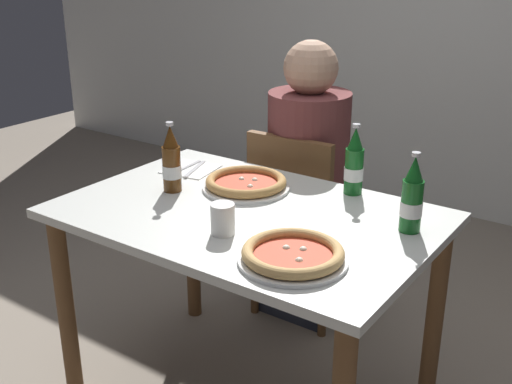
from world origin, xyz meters
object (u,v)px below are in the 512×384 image
(dining_table_main, at_px, (247,243))
(chair_behind_table, at_px, (301,215))
(pizza_margherita_near, at_px, (293,255))
(beer_bottle_center, at_px, (171,163))
(napkin_with_cutlery, at_px, (191,169))
(diner_seated, at_px, (307,189))
(beer_bottle_left, at_px, (412,199))
(pizza_marinara_far, at_px, (246,183))
(beer_bottle_right, at_px, (354,165))
(paper_cup, at_px, (223,219))

(dining_table_main, xyz_separation_m, chair_behind_table, (-0.16, 0.61, -0.15))
(chair_behind_table, bearing_deg, dining_table_main, 102.52)
(dining_table_main, bearing_deg, pizza_margherita_near, -35.02)
(beer_bottle_center, distance_m, napkin_with_cutlery, 0.25)
(diner_seated, relative_size, beer_bottle_left, 4.89)
(pizza_margherita_near, bearing_deg, pizza_marinara_far, 138.68)
(beer_bottle_right, bearing_deg, dining_table_main, -121.29)
(chair_behind_table, distance_m, diner_seated, 0.11)
(pizza_margherita_near, bearing_deg, beer_bottle_right, 100.37)
(beer_bottle_left, bearing_deg, napkin_with_cutlery, 176.81)
(pizza_marinara_far, relative_size, beer_bottle_right, 1.25)
(beer_bottle_left, distance_m, beer_bottle_center, 0.82)
(dining_table_main, distance_m, diner_seated, 0.68)
(pizza_margherita_near, xyz_separation_m, napkin_with_cutlery, (-0.72, 0.42, -0.02))
(chair_behind_table, xyz_separation_m, pizza_marinara_far, (0.04, -0.45, 0.29))
(pizza_margherita_near, relative_size, paper_cup, 3.18)
(pizza_marinara_far, relative_size, beer_bottle_center, 1.25)
(dining_table_main, relative_size, beer_bottle_center, 4.86)
(chair_behind_table, distance_m, napkin_with_cutlery, 0.55)
(diner_seated, relative_size, beer_bottle_center, 4.89)
(dining_table_main, xyz_separation_m, diner_seated, (-0.16, 0.66, -0.05))
(dining_table_main, height_order, pizza_marinara_far, pizza_marinara_far)
(pizza_margherita_near, height_order, beer_bottle_left, beer_bottle_left)
(pizza_margherita_near, height_order, pizza_marinara_far, same)
(beer_bottle_left, relative_size, paper_cup, 2.60)
(pizza_margherita_near, relative_size, pizza_marinara_far, 0.98)
(chair_behind_table, distance_m, beer_bottle_right, 0.59)
(diner_seated, distance_m, pizza_marinara_far, 0.54)
(dining_table_main, height_order, diner_seated, diner_seated)
(paper_cup, bearing_deg, dining_table_main, 102.99)
(chair_behind_table, bearing_deg, pizza_margherita_near, 117.41)
(diner_seated, bearing_deg, pizza_margherita_near, -61.84)
(diner_seated, relative_size, pizza_margherita_near, 4.00)
(chair_behind_table, height_order, napkin_with_cutlery, chair_behind_table)
(beer_bottle_center, height_order, napkin_with_cutlery, beer_bottle_center)
(pizza_marinara_far, relative_size, paper_cup, 3.25)
(chair_behind_table, relative_size, pizza_marinara_far, 2.76)
(dining_table_main, height_order, paper_cup, paper_cup)
(dining_table_main, relative_size, pizza_margherita_near, 3.97)
(dining_table_main, relative_size, pizza_marinara_far, 3.89)
(beer_bottle_left, bearing_deg, pizza_marinara_far, 179.64)
(beer_bottle_center, height_order, paper_cup, beer_bottle_center)
(dining_table_main, distance_m, beer_bottle_left, 0.56)
(chair_behind_table, relative_size, diner_seated, 0.70)
(napkin_with_cutlery, bearing_deg, beer_bottle_right, 12.03)
(chair_behind_table, bearing_deg, beer_bottle_left, 142.92)
(beer_bottle_center, height_order, beer_bottle_right, same)
(chair_behind_table, xyz_separation_m, pizza_margherita_near, (0.47, -0.83, 0.29))
(diner_seated, distance_m, paper_cup, 0.89)
(pizza_margherita_near, bearing_deg, napkin_with_cutlery, 149.69)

